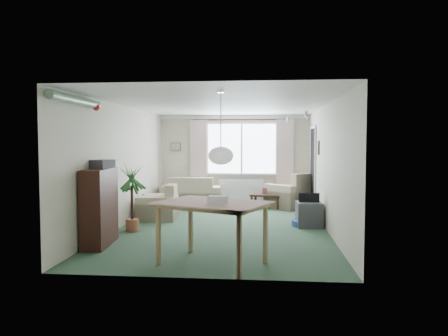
# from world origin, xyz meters

# --- Properties ---
(ground) EXTENTS (6.50, 6.50, 0.00)m
(ground) POSITION_xyz_m (0.00, 0.00, 0.00)
(ground) COLOR #2B4833
(window) EXTENTS (1.80, 0.03, 1.30)m
(window) POSITION_xyz_m (0.20, 3.23, 1.50)
(window) COLOR white
(curtain_rod) EXTENTS (2.60, 0.03, 0.03)m
(curtain_rod) POSITION_xyz_m (0.20, 3.15, 2.27)
(curtain_rod) COLOR black
(curtain_left) EXTENTS (0.45, 0.08, 2.00)m
(curtain_left) POSITION_xyz_m (-0.95, 3.13, 1.27)
(curtain_left) COLOR beige
(curtain_right) EXTENTS (0.45, 0.08, 2.00)m
(curtain_right) POSITION_xyz_m (1.35, 3.13, 1.27)
(curtain_right) COLOR beige
(radiator) EXTENTS (1.20, 0.10, 0.55)m
(radiator) POSITION_xyz_m (0.20, 3.19, 0.40)
(radiator) COLOR white
(doorway) EXTENTS (0.03, 0.95, 2.00)m
(doorway) POSITION_xyz_m (1.99, 2.20, 1.00)
(doorway) COLOR black
(pendant_lamp) EXTENTS (0.36, 0.36, 0.36)m
(pendant_lamp) POSITION_xyz_m (0.20, -2.30, 1.48)
(pendant_lamp) COLOR white
(tinsel_garland) EXTENTS (1.60, 1.60, 0.12)m
(tinsel_garland) POSITION_xyz_m (-1.92, -2.30, 2.28)
(tinsel_garland) COLOR #196626
(bauble_cluster_a) EXTENTS (0.20, 0.20, 0.20)m
(bauble_cluster_a) POSITION_xyz_m (1.30, 0.90, 2.22)
(bauble_cluster_a) COLOR silver
(bauble_cluster_b) EXTENTS (0.20, 0.20, 0.20)m
(bauble_cluster_b) POSITION_xyz_m (1.60, -0.30, 2.22)
(bauble_cluster_b) COLOR silver
(wall_picture_back) EXTENTS (0.28, 0.03, 0.22)m
(wall_picture_back) POSITION_xyz_m (-1.60, 3.23, 1.55)
(wall_picture_back) COLOR brown
(wall_picture_right) EXTENTS (0.03, 0.24, 0.30)m
(wall_picture_right) POSITION_xyz_m (1.98, 1.20, 1.55)
(wall_picture_right) COLOR brown
(sofa) EXTENTS (1.60, 0.93, 0.77)m
(sofa) POSITION_xyz_m (-1.10, 2.75, 0.38)
(sofa) COLOR #BAAB8D
(sofa) RESTS_ON ground
(armchair_corner) EXTENTS (1.37, 1.37, 0.89)m
(armchair_corner) POSITION_xyz_m (1.48, 2.73, 0.44)
(armchair_corner) COLOR #C4BC94
(armchair_corner) RESTS_ON ground
(armchair_left) EXTENTS (0.85, 0.89, 0.75)m
(armchair_left) POSITION_xyz_m (-1.50, 0.77, 0.38)
(armchair_left) COLOR #C2B193
(armchair_left) RESTS_ON ground
(coffee_table) EXTENTS (0.87, 0.63, 0.35)m
(coffee_table) POSITION_xyz_m (0.87, 2.59, 0.18)
(coffee_table) COLOR black
(coffee_table) RESTS_ON ground
(photo_frame) EXTENTS (0.12, 0.04, 0.16)m
(photo_frame) POSITION_xyz_m (0.82, 2.56, 0.43)
(photo_frame) COLOR brown
(photo_frame) RESTS_ON coffee_table
(bookshelf) EXTENTS (0.42, 1.04, 1.24)m
(bookshelf) POSITION_xyz_m (-1.84, -1.68, 0.62)
(bookshelf) COLOR black
(bookshelf) RESTS_ON ground
(hifi_box) EXTENTS (0.36, 0.41, 0.14)m
(hifi_box) POSITION_xyz_m (-1.83, -1.56, 1.31)
(hifi_box) COLOR #343338
(hifi_box) RESTS_ON bookshelf
(houseplant) EXTENTS (0.67, 0.67, 1.24)m
(houseplant) POSITION_xyz_m (-1.65, -0.56, 0.62)
(houseplant) COLOR #1D5721
(houseplant) RESTS_ON ground
(dining_table) EXTENTS (1.58, 1.36, 0.84)m
(dining_table) POSITION_xyz_m (0.11, -2.60, 0.42)
(dining_table) COLOR tan
(dining_table) RESTS_ON ground
(gift_box) EXTENTS (0.27, 0.21, 0.12)m
(gift_box) POSITION_xyz_m (0.20, -2.71, 0.90)
(gift_box) COLOR silver
(gift_box) RESTS_ON dining_table
(tv_cube) EXTENTS (0.51, 0.56, 0.48)m
(tv_cube) POSITION_xyz_m (1.70, 0.23, 0.24)
(tv_cube) COLOR #36363B
(tv_cube) RESTS_ON ground
(pet_bed) EXTENTS (0.68, 0.68, 0.11)m
(pet_bed) POSITION_xyz_m (1.65, 0.27, 0.06)
(pet_bed) COLOR navy
(pet_bed) RESTS_ON ground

